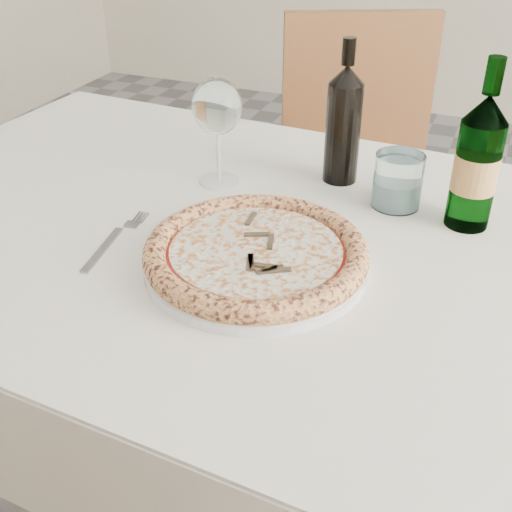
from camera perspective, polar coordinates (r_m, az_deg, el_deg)
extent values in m
cube|color=brown|center=(1.03, 2.12, 0.55)|extent=(1.52, 0.93, 0.04)
cube|color=silver|center=(1.02, 2.14, 1.65)|extent=(1.58, 0.99, 0.01)
cube|color=silver|center=(1.46, 8.34, 6.09)|extent=(1.53, 0.01, 0.22)
cube|color=silver|center=(0.79, -10.44, -21.24)|extent=(1.53, 0.01, 0.22)
cylinder|color=brown|center=(1.79, -14.55, 0.19)|extent=(0.06, 0.06, 0.71)
cube|color=brown|center=(1.78, 9.36, 4.09)|extent=(0.55, 0.55, 0.04)
cube|color=brown|center=(1.85, 8.98, 13.70)|extent=(0.39, 0.21, 0.46)
cylinder|color=brown|center=(2.08, 12.72, 0.69)|extent=(0.04, 0.04, 0.43)
cylinder|color=brown|center=(1.80, 15.30, -5.19)|extent=(0.04, 0.04, 0.43)
cylinder|color=brown|center=(2.02, 2.93, 0.49)|extent=(0.04, 0.04, 0.43)
cylinder|color=brown|center=(1.73, 3.95, -5.67)|extent=(0.04, 0.04, 0.43)
cylinder|color=white|center=(0.94, 0.00, -0.67)|extent=(0.33, 0.33, 0.01)
torus|color=white|center=(0.93, 0.00, -0.42)|extent=(0.32, 0.32, 0.01)
cylinder|color=gold|center=(0.93, 0.00, 0.00)|extent=(0.32, 0.32, 0.01)
torus|color=#E49D5D|center=(0.93, 0.00, 0.42)|extent=(0.33, 0.33, 0.03)
cylinder|color=#B13B15|center=(0.93, 0.00, 0.42)|extent=(0.27, 0.27, 0.00)
cylinder|color=white|center=(0.92, 0.00, 0.58)|extent=(0.25, 0.25, 0.00)
cube|color=#3D311D|center=(0.91, 1.85, 0.42)|extent=(0.04, 0.01, 0.00)
cube|color=#3D311D|center=(0.94, 2.90, 1.44)|extent=(0.03, 0.03, 0.00)
cube|color=#3D311D|center=(0.98, 1.59, 2.81)|extent=(0.01, 0.04, 0.00)
cube|color=#3D311D|center=(0.95, -0.87, 1.90)|extent=(0.03, 0.03, 0.00)
cube|color=#3D311D|center=(0.94, -3.22, 1.50)|extent=(0.04, 0.01, 0.00)
cube|color=#3D311D|center=(0.90, -4.53, -0.16)|extent=(0.03, 0.03, 0.00)
cube|color=#3D311D|center=(0.89, -1.07, -0.53)|extent=(0.01, 0.04, 0.00)
cube|color=#3D311D|center=(0.87, 1.59, -1.17)|extent=(0.03, 0.03, 0.00)
cube|color=gray|center=(1.01, -13.44, 0.61)|extent=(0.03, 0.13, 0.00)
cube|color=gray|center=(1.06, -11.05, 2.69)|extent=(0.03, 0.02, 0.00)
cylinder|color=gray|center=(1.09, -10.73, 3.38)|extent=(0.00, 0.03, 0.00)
cylinder|color=gray|center=(1.08, -10.47, 3.33)|extent=(0.00, 0.03, 0.00)
cylinder|color=gray|center=(1.08, -10.22, 3.28)|extent=(0.00, 0.03, 0.00)
cylinder|color=gray|center=(1.08, -9.96, 3.22)|extent=(0.00, 0.03, 0.00)
cylinder|color=silver|center=(1.20, -3.27, 6.69)|extent=(0.07, 0.07, 0.00)
cylinder|color=silver|center=(1.18, -3.35, 8.95)|extent=(0.01, 0.01, 0.10)
ellipsoid|color=white|center=(1.14, -3.49, 13.15)|extent=(0.09, 0.09, 0.10)
cylinder|color=white|center=(1.12, 12.49, 6.56)|extent=(0.08, 0.08, 0.09)
cylinder|color=#A3C1CC|center=(1.13, 12.36, 5.51)|extent=(0.07, 0.07, 0.05)
cylinder|color=#276B2D|center=(1.07, 18.85, 6.78)|extent=(0.07, 0.07, 0.17)
cone|color=#276B2D|center=(1.03, 19.91, 12.22)|extent=(0.07, 0.07, 0.04)
cylinder|color=#276B2D|center=(1.02, 20.43, 14.80)|extent=(0.03, 0.03, 0.05)
cylinder|color=#E7E078|center=(1.07, 18.91, 7.04)|extent=(0.07, 0.07, 0.06)
cylinder|color=black|center=(1.18, 7.71, 10.74)|extent=(0.06, 0.06, 0.18)
cone|color=black|center=(1.15, 8.10, 15.69)|extent=(0.06, 0.06, 0.03)
cylinder|color=black|center=(1.14, 8.25, 17.57)|extent=(0.02, 0.02, 0.05)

